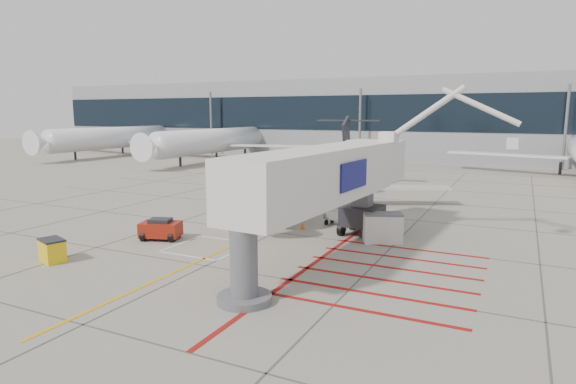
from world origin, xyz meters
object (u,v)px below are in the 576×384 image
at_px(regional_jet, 311,166).
at_px(pushback_tug, 161,228).
at_px(jet_bridge, 319,187).
at_px(spill_bin, 52,250).

bearing_deg(regional_jet, pushback_tug, -118.04).
relative_size(jet_bridge, pushback_tug, 8.35).
relative_size(regional_jet, pushback_tug, 11.62).
distance_m(regional_jet, jet_bridge, 13.70).
bearing_deg(jet_bridge, regional_jet, 119.48).
bearing_deg(pushback_tug, spill_bin, -127.88).
height_order(regional_jet, jet_bridge, jet_bridge).
xyz_separation_m(pushback_tug, spill_bin, (-2.17, -6.26, -0.07)).
bearing_deg(regional_jet, spill_bin, -117.38).
height_order(jet_bridge, spill_bin, jet_bridge).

